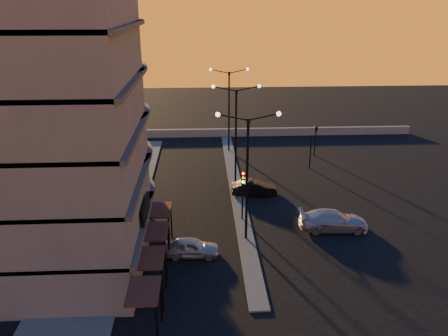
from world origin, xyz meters
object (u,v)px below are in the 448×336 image
Objects in this scene: car_sedan at (254,188)px; car_wagon at (333,220)px; car_hatchback at (191,247)px; streetlamp_mid at (236,128)px; traffic_light_main at (243,187)px.

car_wagon is (5.26, -6.66, 0.08)m from car_sedan.
car_wagon reaches higher than car_hatchback.
streetlamp_mid is 13.51m from car_hatchback.
traffic_light_main is 5.65m from car_sedan.
traffic_light_main is 0.82× the size of car_wagon.
car_sedan is at bearing 41.54° from car_wagon.
car_hatchback is (-3.91, -11.95, -4.95)m from streetlamp_mid.
car_sedan is (1.50, -2.16, -4.93)m from streetlamp_mid.
streetlamp_mid reaches higher than car_wagon.
car_hatchback is 0.73× the size of car_wagon.
car_wagon is at bearing -52.51° from streetlamp_mid.
traffic_light_main is at bearing 79.19° from car_wagon.
streetlamp_mid is at bearing -14.23° from car_hatchback.
car_wagon is at bearing -14.03° from traffic_light_main.
streetlamp_mid is 2.24× the size of traffic_light_main.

